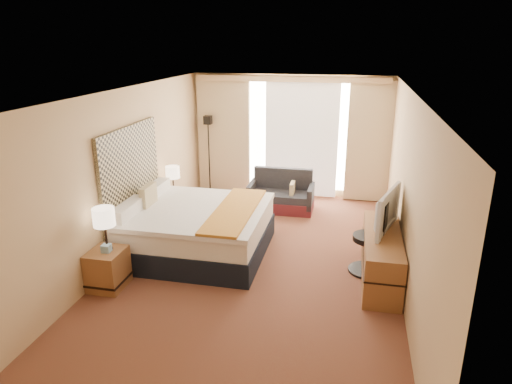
% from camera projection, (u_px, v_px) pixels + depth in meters
% --- Properties ---
extents(floor, '(4.20, 7.00, 0.02)m').
position_uv_depth(floor, '(256.00, 265.00, 6.98)').
color(floor, '#501716').
rests_on(floor, ground).
extents(ceiling, '(4.20, 7.00, 0.02)m').
position_uv_depth(ceiling, '(256.00, 93.00, 6.15)').
color(ceiling, silver).
rests_on(ceiling, wall_back).
extents(wall_back, '(4.20, 0.02, 2.60)m').
position_uv_depth(wall_back, '(290.00, 136.00, 9.81)').
color(wall_back, '#D4B381').
rests_on(wall_back, ground).
extents(wall_front, '(4.20, 0.02, 2.60)m').
position_uv_depth(wall_front, '(154.00, 327.00, 3.32)').
color(wall_front, '#D4B381').
rests_on(wall_front, ground).
extents(wall_left, '(0.02, 7.00, 2.60)m').
position_uv_depth(wall_left, '(122.00, 176.00, 6.99)').
color(wall_left, '#D4B381').
rests_on(wall_left, ground).
extents(wall_right, '(0.02, 7.00, 2.60)m').
position_uv_depth(wall_right, '(408.00, 194.00, 6.15)').
color(wall_right, '#D4B381').
rests_on(wall_right, ground).
extents(headboard, '(0.06, 1.85, 1.50)m').
position_uv_depth(headboard, '(131.00, 174.00, 7.17)').
color(headboard, black).
rests_on(headboard, wall_left).
extents(nightstand_left, '(0.45, 0.52, 0.55)m').
position_uv_depth(nightstand_left, '(108.00, 269.00, 6.29)').
color(nightstand_left, brown).
rests_on(nightstand_left, floor).
extents(nightstand_right, '(0.45, 0.52, 0.55)m').
position_uv_depth(nightstand_right, '(176.00, 207.00, 8.61)').
color(nightstand_right, brown).
rests_on(nightstand_right, floor).
extents(media_dresser, '(0.50, 1.80, 0.70)m').
position_uv_depth(media_dresser, '(381.00, 256.00, 6.50)').
color(media_dresser, brown).
rests_on(media_dresser, floor).
extents(window, '(2.30, 0.02, 2.30)m').
position_uv_depth(window, '(302.00, 136.00, 9.72)').
color(window, white).
rests_on(window, wall_back).
extents(curtains, '(4.12, 0.19, 2.56)m').
position_uv_depth(curtains, '(289.00, 132.00, 9.67)').
color(curtains, beige).
rests_on(curtains, floor).
extents(bed, '(2.23, 2.03, 1.08)m').
position_uv_depth(bed, '(195.00, 229.00, 7.32)').
color(bed, black).
rests_on(bed, floor).
extents(loveseat, '(1.29, 0.69, 0.80)m').
position_uv_depth(loveseat, '(281.00, 197.00, 9.20)').
color(loveseat, '#55181D').
rests_on(loveseat, floor).
extents(floor_lamp, '(0.22, 0.22, 1.73)m').
position_uv_depth(floor_lamp, '(209.00, 139.00, 9.90)').
color(floor_lamp, black).
rests_on(floor_lamp, floor).
extents(desk_chair, '(0.55, 0.55, 1.14)m').
position_uv_depth(desk_chair, '(374.00, 241.00, 6.62)').
color(desk_chair, black).
rests_on(desk_chair, floor).
extents(lamp_left, '(0.29, 0.29, 0.62)m').
position_uv_depth(lamp_left, '(104.00, 218.00, 6.07)').
color(lamp_left, black).
rests_on(lamp_left, nightstand_left).
extents(lamp_right, '(0.25, 0.25, 0.54)m').
position_uv_depth(lamp_right, '(173.00, 173.00, 8.34)').
color(lamp_right, black).
rests_on(lamp_right, nightstand_right).
extents(tissue_box, '(0.12, 0.12, 0.11)m').
position_uv_depth(tissue_box, '(106.00, 248.00, 6.17)').
color(tissue_box, '#8DBBDA').
rests_on(tissue_box, nightstand_left).
extents(telephone, '(0.19, 0.16, 0.06)m').
position_uv_depth(telephone, '(173.00, 195.00, 8.35)').
color(telephone, black).
rests_on(telephone, nightstand_right).
extents(television, '(0.45, 1.03, 0.60)m').
position_uv_depth(television, '(381.00, 210.00, 6.45)').
color(television, black).
rests_on(television, media_dresser).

